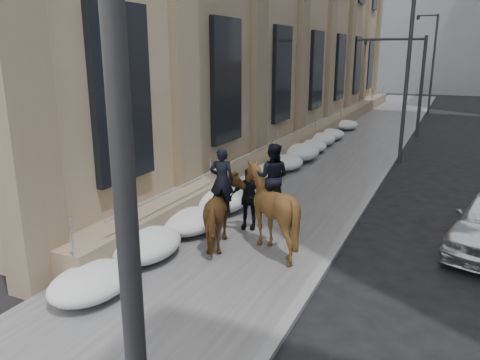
% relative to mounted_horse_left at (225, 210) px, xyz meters
% --- Properties ---
extents(ground, '(140.00, 140.00, 0.00)m').
position_rel_mounted_horse_left_xyz_m(ground, '(0.06, -1.52, -1.11)').
color(ground, black).
rests_on(ground, ground).
extents(sidewalk, '(5.00, 80.00, 0.12)m').
position_rel_mounted_horse_left_xyz_m(sidewalk, '(0.06, 8.48, -1.05)').
color(sidewalk, '#4B4B4D').
rests_on(sidewalk, ground).
extents(curb, '(0.24, 80.00, 0.12)m').
position_rel_mounted_horse_left_xyz_m(curb, '(2.68, 8.48, -1.05)').
color(curb, slate).
rests_on(curb, ground).
extents(bg_building_far, '(24.00, 12.00, 20.00)m').
position_rel_mounted_horse_left_xyz_m(bg_building_far, '(-5.94, 70.48, 8.89)').
color(bg_building_far, gray).
rests_on(bg_building_far, ground).
extents(streetlight_near, '(1.71, 0.24, 8.00)m').
position_rel_mounted_horse_left_xyz_m(streetlight_near, '(2.80, -7.52, 3.47)').
color(streetlight_near, '#2D2D30').
rests_on(streetlight_near, ground).
extents(streetlight_mid, '(1.71, 0.24, 8.00)m').
position_rel_mounted_horse_left_xyz_m(streetlight_mid, '(2.80, 12.48, 3.47)').
color(streetlight_mid, '#2D2D30').
rests_on(streetlight_mid, ground).
extents(streetlight_far, '(1.71, 0.24, 8.00)m').
position_rel_mounted_horse_left_xyz_m(streetlight_far, '(2.80, 32.48, 3.47)').
color(streetlight_far, '#2D2D30').
rests_on(streetlight_far, ground).
extents(traffic_signal, '(4.10, 0.22, 6.00)m').
position_rel_mounted_horse_left_xyz_m(traffic_signal, '(2.13, 20.48, 2.89)').
color(traffic_signal, '#2D2D30').
rests_on(traffic_signal, ground).
extents(snow_bank, '(1.70, 18.10, 0.76)m').
position_rel_mounted_horse_left_xyz_m(snow_bank, '(-1.36, 6.59, -0.64)').
color(snow_bank, silver).
rests_on(snow_bank, sidewalk).
extents(mounted_horse_left, '(1.66, 2.35, 2.57)m').
position_rel_mounted_horse_left_xyz_m(mounted_horse_left, '(0.00, 0.00, 0.00)').
color(mounted_horse_left, '#4E3217').
rests_on(mounted_horse_left, sidewalk).
extents(mounted_horse_right, '(2.08, 2.26, 2.75)m').
position_rel_mounted_horse_left_xyz_m(mounted_horse_right, '(1.15, 0.29, 0.19)').
color(mounted_horse_right, '#422A12').
rests_on(mounted_horse_right, sidewalk).
extents(pedestrian, '(1.12, 0.65, 1.79)m').
position_rel_mounted_horse_left_xyz_m(pedestrian, '(0.05, 1.41, -0.09)').
color(pedestrian, black).
rests_on(pedestrian, sidewalk).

